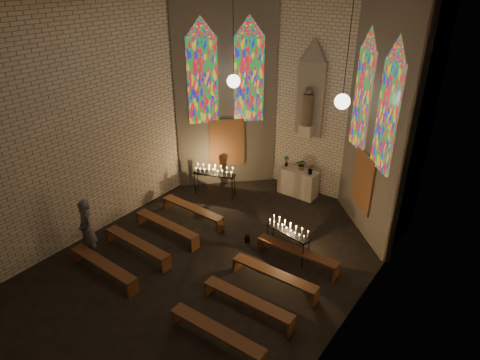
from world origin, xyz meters
name	(u,v)px	position (x,y,z in m)	size (l,w,h in m)	color
floor	(201,271)	(0.00, 0.00, 0.00)	(12.00, 12.00, 0.00)	black
room	(270,112)	(0.00, 3.37, 3.72)	(8.22, 12.43, 7.00)	beige
altar	(298,182)	(0.00, 5.45, 0.50)	(1.40, 0.60, 1.00)	beige
flower_vase_left	(286,161)	(-0.53, 5.44, 1.21)	(0.22, 0.15, 0.42)	#4C723F
flower_vase_center	(302,165)	(0.07, 5.51, 1.20)	(0.37, 0.32, 0.41)	#4C723F
flower_vase_right	(311,169)	(0.51, 5.37, 1.20)	(0.22, 0.18, 0.41)	#4C723F
aisle_flower_pot	(247,237)	(0.23, 1.91, 0.19)	(0.21, 0.21, 0.37)	#4C723F
votive_stand_left	(214,172)	(-2.41, 3.59, 0.96)	(1.55, 0.85, 1.12)	black
votive_stand_right	(288,230)	(1.56, 2.05, 0.89)	(1.45, 0.56, 1.04)	black
pew_left_0	(192,209)	(-1.97, 1.89, 0.38)	(2.46, 0.41, 0.47)	#572F19
pew_right_0	(297,252)	(1.97, 1.89, 0.38)	(2.46, 0.41, 0.47)	#572F19
pew_left_1	(166,225)	(-1.97, 0.69, 0.38)	(2.46, 0.41, 0.47)	#572F19
pew_right_1	(274,275)	(1.97, 0.69, 0.38)	(2.46, 0.41, 0.47)	#572F19
pew_left_2	(137,244)	(-1.97, -0.51, 0.38)	(2.46, 0.41, 0.47)	#572F19
pew_right_2	(248,301)	(1.97, -0.51, 0.38)	(2.46, 0.41, 0.47)	#572F19
pew_left_3	(103,265)	(-1.97, -1.71, 0.38)	(2.46, 0.41, 0.47)	#572F19
pew_right_3	(217,332)	(1.97, -1.71, 0.38)	(2.46, 0.41, 0.47)	#572F19
visitor	(87,229)	(-3.05, -1.35, 0.92)	(0.67, 0.44, 1.84)	#4C4B55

